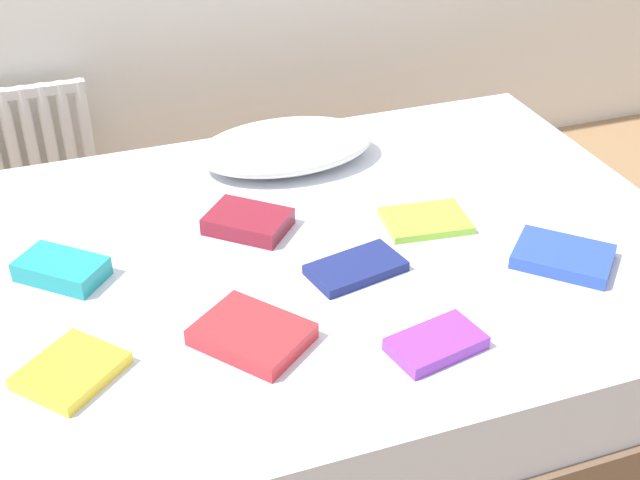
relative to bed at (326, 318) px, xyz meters
The scene contains 12 objects.
ground_plane 0.25m from the bed, ahead, with size 8.00×8.00×0.00m, color #93704C.
bed is the anchor object (origin of this frame).
radiator 1.45m from the bed, 124.05° to the left, with size 0.64×0.04×0.46m.
pillow 0.57m from the bed, 85.23° to the left, with size 0.56×0.34×0.11m, color white.
textbook_red 0.52m from the bed, 132.34° to the right, with size 0.24×0.19×0.04m, color red.
textbook_teal 0.74m from the bed, behind, with size 0.22×0.13×0.05m, color teal.
textbook_yellow 0.81m from the bed, 156.13° to the right, with size 0.20×0.17×0.03m, color yellow.
textbook_navy 0.31m from the bed, 80.91° to the right, with size 0.24×0.13×0.03m, color navy.
textbook_blue 0.68m from the bed, 28.04° to the right, with size 0.24×0.17×0.04m, color #2847B7.
textbook_lime 0.39m from the bed, ahead, with size 0.23×0.17×0.02m, color #8CC638.
textbook_purple 0.57m from the bed, 80.54° to the right, with size 0.21×0.12×0.03m, color purple.
textbook_maroon 0.36m from the bed, 141.63° to the left, with size 0.22×0.16×0.05m, color maroon.
Camera 1 is at (-0.66, -1.80, 1.74)m, focal length 47.77 mm.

